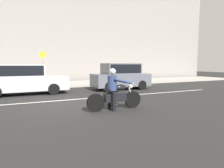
{
  "coord_description": "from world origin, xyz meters",
  "views": [
    {
      "loc": [
        -1.62,
        -8.13,
        1.69
      ],
      "look_at": [
        1.69,
        -0.9,
        0.88
      ],
      "focal_mm": 30.12,
      "sensor_mm": 36.0,
      "label": 1
    }
  ],
  "objects": [
    {
      "name": "parked_sedan_silver",
      "position": [
        -1.75,
        3.69,
        0.88
      ],
      "size": [
        4.64,
        1.82,
        1.72
      ],
      "color": "#B2B5BA",
      "rests_on": "ground_plane"
    },
    {
      "name": "building_facade",
      "position": [
        0.0,
        11.4,
        7.41
      ],
      "size": [
        40.0,
        1.4,
        14.81
      ],
      "primitive_type": "cube",
      "color": "gray",
      "rests_on": "ground_plane"
    },
    {
      "name": "lane_marking_stripe",
      "position": [
        0.31,
        0.9,
        0.0
      ],
      "size": [
        18.0,
        0.14,
        0.01
      ],
      "primitive_type": "cube",
      "color": "silver",
      "rests_on": "ground_plane"
    },
    {
      "name": "motorcycle_with_rider_denim_blue",
      "position": [
        1.39,
        -1.81,
        0.64
      ],
      "size": [
        2.21,
        0.7,
        1.57
      ],
      "color": "black",
      "rests_on": "ground_plane"
    },
    {
      "name": "parked_hatchback_slate_gray",
      "position": [
        4.34,
        3.42,
        0.93
      ],
      "size": [
        3.95,
        1.76,
        1.8
      ],
      "color": "slate",
      "rests_on": "ground_plane"
    },
    {
      "name": "street_sign_post",
      "position": [
        -0.35,
        7.97,
        1.72
      ],
      "size": [
        0.44,
        0.08,
        2.62
      ],
      "color": "gray",
      "rests_on": "sidewalk_slab"
    },
    {
      "name": "sidewalk_slab",
      "position": [
        0.0,
        8.0,
        0.07
      ],
      "size": [
        40.0,
        4.4,
        0.14
      ],
      "primitive_type": "cube",
      "color": "#A8A399",
      "rests_on": "ground_plane"
    },
    {
      "name": "ground_plane",
      "position": [
        0.0,
        0.0,
        0.0
      ],
      "size": [
        80.0,
        80.0,
        0.0
      ],
      "primitive_type": "plane",
      "color": "#262626"
    }
  ]
}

